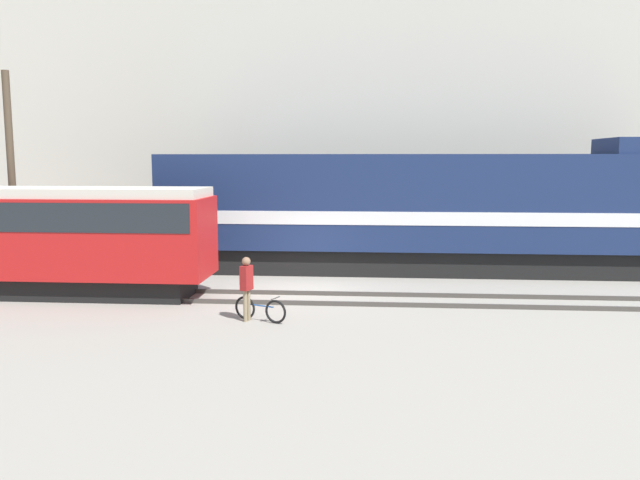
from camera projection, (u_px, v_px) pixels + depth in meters
ground_plane at (304, 291)px, 21.08m from camera, size 120.00×120.00×0.00m
track_near at (300, 298)px, 19.81m from camera, size 60.00×1.50×0.14m
track_far at (315, 269)px, 24.99m from camera, size 60.00×1.51×0.14m
building_backdrop at (328, 99)px, 31.32m from camera, size 48.99×6.00×14.89m
freight_locomotive at (420, 211)px, 24.36m from camera, size 20.01×3.04×5.23m
streetcar at (41, 234)px, 20.23m from camera, size 11.06×2.54×3.54m
bicycle at (260, 310)px, 17.17m from camera, size 1.55×0.74×0.72m
person at (247, 282)px, 17.10m from camera, size 0.34×0.42×1.79m
utility_pole_left at (12, 177)px, 22.79m from camera, size 0.27×0.27×7.61m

